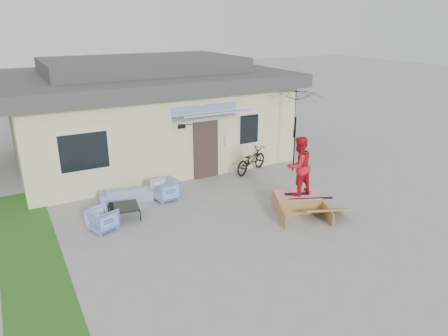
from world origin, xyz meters
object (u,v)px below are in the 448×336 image
loveseat (126,191)px  bicycle (251,157)px  coffee_table (124,212)px  patio_umbrella (295,126)px  skate_ramp (297,202)px  skater (299,165)px  armchair_right (165,189)px  armchair_left (103,218)px  skateboard (297,194)px

loveseat → bicycle: size_ratio=0.93×
coffee_table → patio_umbrella: 7.05m
patio_umbrella → skate_ramp: size_ratio=1.26×
skate_ramp → skater: size_ratio=0.99×
armchair_right → bicycle: bearing=96.6°
patio_umbrella → armchair_right: bearing=-177.6°
loveseat → armchair_left: size_ratio=2.37×
armchair_left → skateboard: size_ratio=0.92×
armchair_left → bicycle: size_ratio=0.39×
patio_umbrella → skateboard: (-1.96, -2.73, -1.28)m
armchair_left → armchair_right: size_ratio=0.93×
bicycle → skate_ramp: size_ratio=1.00×
armchair_left → skater: size_ratio=0.39×
armchair_left → skater: bearing=-124.5°
coffee_table → bicycle: bicycle is taller
coffee_table → skate_ramp: (4.84, -1.82, 0.02)m
patio_umbrella → skateboard: 3.60m
armchair_right → coffee_table: bearing=-71.6°
patio_umbrella → skate_ramp: bearing=-125.4°
bicycle → patio_umbrella: size_ratio=0.79×
coffee_table → skater: bearing=-20.1°
loveseat → bicycle: 4.93m
armchair_left → skate_ramp: armchair_left is taller
armchair_right → bicycle: 3.90m
armchair_left → patio_umbrella: 7.75m
patio_umbrella → skateboard: patio_umbrella is taller
armchair_right → skater: size_ratio=0.41×
armchair_right → skate_ramp: (3.29, -2.55, -0.15)m
bicycle → skater: size_ratio=0.99×
coffee_table → skateboard: (4.85, -1.78, 0.27)m
bicycle → skate_ramp: 3.51m
armchair_right → skater: skater is taller
skater → patio_umbrella: bearing=-131.3°
armchair_left → armchair_right: armchair_right is taller
loveseat → skater: bearing=156.7°
patio_umbrella → skateboard: size_ratio=2.99×
armchair_left → skateboard: (5.55, -1.41, 0.12)m
skater → skateboard: bearing=180.0°
coffee_table → bicycle: bearing=17.0°
armchair_left → skateboard: bearing=-124.5°
loveseat → armchair_right: size_ratio=2.21×
skater → loveseat: bearing=-40.1°
loveseat → bicycle: bearing=-164.4°
loveseat → coffee_table: size_ratio=2.03×
armchair_left → skate_ramp: bearing=-124.9°
loveseat → armchair_right: 1.24m
armchair_left → coffee_table: 0.80m
armchair_right → patio_umbrella: (5.26, 0.22, 1.38)m
loveseat → skater: size_ratio=0.92×
armchair_left → skateboard: armchair_left is taller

